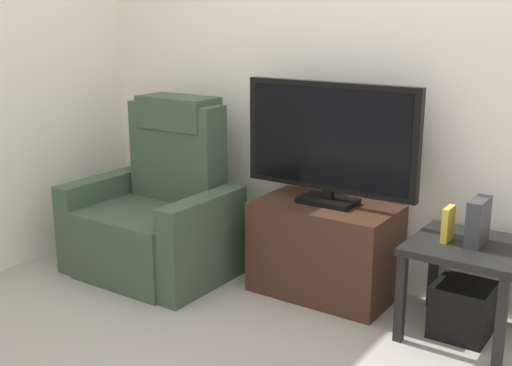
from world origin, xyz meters
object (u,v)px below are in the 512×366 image
side_table (467,259)px  book_upright (448,224)px  subwoofer_box (462,309)px  game_console (478,222)px  television (329,141)px  tv_stand (325,249)px  recliner_armchair (158,213)px

side_table → book_upright: size_ratio=3.11×
side_table → book_upright: (-0.10, -0.02, 0.17)m
subwoofer_box → game_console: (0.04, 0.01, 0.47)m
television → subwoofer_box: television is taller
tv_stand → recliner_armchair: 1.08m
television → book_upright: bearing=-7.3°
television → game_console: bearing=-4.2°
side_table → book_upright: book_upright is taller
recliner_armchair → book_upright: (1.76, 0.19, 0.20)m
side_table → subwoofer_box: size_ratio=1.96×
side_table → tv_stand: bearing=176.3°
side_table → book_upright: bearing=-168.7°
recliner_armchair → book_upright: 1.78m
recliner_armchair → subwoofer_box: size_ratio=3.92×
recliner_armchair → book_upright: size_ratio=6.22×
game_console → side_table: bearing=-164.1°
recliner_armchair → book_upright: bearing=-3.3°
recliner_armchair → subwoofer_box: 1.88m
tv_stand → television: (0.00, 0.02, 0.63)m
television → book_upright: television is taller
tv_stand → subwoofer_box: bearing=-3.7°
subwoofer_box → book_upright: book_upright is taller
tv_stand → recliner_armchair: bearing=-165.8°
recliner_armchair → book_upright: recliner_armchair is taller
television → game_console: size_ratio=4.52×
television → game_console: television is taller
book_upright → side_table: bearing=11.3°
book_upright → tv_stand: bearing=174.2°
subwoofer_box → tv_stand: bearing=176.3°
book_upright → game_console: (0.14, 0.03, 0.03)m
game_console → book_upright: bearing=-167.5°
tv_stand → subwoofer_box: (0.82, -0.05, -0.13)m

